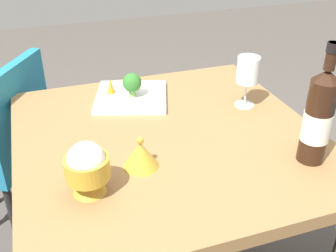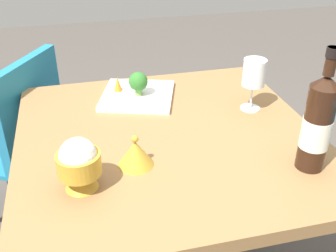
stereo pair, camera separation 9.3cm
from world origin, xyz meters
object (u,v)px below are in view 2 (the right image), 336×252
Objects in this scene: wine_bottle at (318,124)px; rice_bowl_lid at (135,153)px; carrot_garnish_left at (118,84)px; wine_glass at (254,74)px; serving_plate at (138,95)px; chair_by_wall at (20,132)px; rice_bowl at (79,163)px; broccoli_floret at (138,82)px.

wine_bottle is 3.38× the size of rice_bowl_lid.
wine_glass is at bearing -27.19° from carrot_garnish_left.
rice_bowl_lid reaches higher than serving_plate.
rice_bowl reaches higher than chair_by_wall.
wine_bottle is at bearing -54.54° from serving_plate.
chair_by_wall is at bearing 108.38° from rice_bowl.
chair_by_wall is 4.75× the size of wine_glass.
carrot_garnish_left is at bearing 88.28° from rice_bowl_lid.
wine_glass reaches higher than rice_bowl_lid.
rice_bowl_lid is 1.81× the size of carrot_garnish_left.
rice_bowl is at bearing -116.58° from broccoli_floret.
broccoli_floret is (0.47, -0.25, 0.29)m from chair_by_wall.
chair_by_wall is 0.61m from broccoli_floret.
carrot_garnish_left is at bearing 152.81° from wine_glass.
rice_bowl_lid reaches higher than carrot_garnish_left.
wine_bottle is at bearing -54.19° from broccoli_floret.
wine_glass is (-0.02, 0.35, -0.01)m from wine_bottle.
wine_glass is 0.40m from broccoli_floret.
rice_bowl_lid is at bearing 22.67° from rice_bowl.
wine_bottle is 0.66m from serving_plate.
wine_bottle reaches higher than wine_glass.
broccoli_floret is at bearing -36.70° from carrot_garnish_left.
chair_by_wall is 2.51× the size of wine_bottle.
broccoli_floret is (0.00, -0.01, 0.06)m from serving_plate.
serving_plate is 3.68× the size of broccoli_floret.
wine_bottle is 2.39× the size of rice_bowl.
serving_plate is 0.06m from broccoli_floret.
serving_plate is at bearing 153.64° from wine_glass.
serving_plate is at bearing 125.46° from wine_bottle.
wine_bottle is 6.13× the size of carrot_garnish_left.
rice_bowl is 2.57× the size of carrot_garnish_left.
wine_bottle is 1.07× the size of serving_plate.
broccoli_floret is at bearing 125.81° from wine_bottle.
rice_bowl is 0.53m from serving_plate.
chair_by_wall is at bearing 137.48° from wine_bottle.
rice_bowl_lid is at bearing -101.48° from broccoli_floret.
wine_glass is at bearing -25.18° from broccoli_floret.
rice_bowl is (-0.59, -0.29, -0.05)m from wine_glass.
wine_bottle is 0.61m from rice_bowl.
carrot_garnish_left is (-0.43, 0.22, -0.09)m from wine_glass.
wine_bottle is at bearing -102.16° from chair_by_wall.
rice_bowl_lid is (0.39, -0.65, 0.26)m from chair_by_wall.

